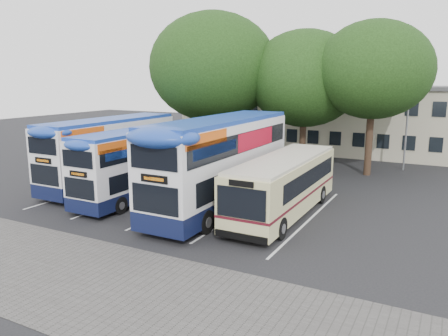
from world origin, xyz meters
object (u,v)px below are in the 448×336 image
tree_right (374,70)px  bus_dd_left (111,149)px  tree_mid (305,79)px  bus_dd_mid (142,160)px  lamp_post (409,103)px  bus_dd_right (222,159)px  bus_single (284,182)px  tree_left (213,67)px

tree_right → bus_dd_left: 18.62m
tree_mid → bus_dd_left: tree_mid is taller
bus_dd_left → bus_dd_mid: size_ratio=1.09×
lamp_post → bus_dd_right: (-7.55, -15.23, -2.41)m
tree_mid → bus_dd_left: bearing=-126.6°
bus_dd_left → bus_dd_mid: (3.51, -1.33, -0.19)m
tree_mid → tree_right: size_ratio=0.97×
lamp_post → tree_mid: 7.83m
bus_dd_mid → bus_dd_right: size_ratio=0.83×
bus_dd_right → bus_dd_mid: bearing=-177.8°
bus_single → bus_dd_right: bearing=-170.9°
bus_dd_left → bus_single: bus_dd_left is taller
tree_right → bus_dd_mid: 17.13m
lamp_post → bus_dd_left: bearing=-139.0°
lamp_post → bus_single: (-4.21, -14.69, -3.39)m
tree_left → tree_right: bearing=4.5°
bus_dd_left → bus_dd_mid: 3.75m
tree_left → tree_mid: (7.04, 1.83, -0.90)m
tree_mid → bus_dd_mid: tree_mid is taller
tree_left → tree_right: size_ratio=1.11×
tree_left → bus_single: bearing=-46.6°
tree_right → bus_dd_mid: bearing=-130.4°
tree_mid → bus_single: 13.93m
tree_mid → bus_dd_mid: bearing=-112.1°
tree_right → bus_single: bearing=-100.0°
lamp_post → bus_dd_mid: 20.19m
tree_right → bus_dd_left: tree_right is taller
bus_dd_left → bus_single: (12.01, -0.60, -0.72)m
tree_left → tree_mid: bearing=14.6°
bus_dd_mid → tree_right: bearing=49.6°
tree_left → bus_dd_mid: tree_left is taller
bus_dd_mid → bus_dd_right: 5.18m
bus_dd_mid → tree_mid: bearing=67.9°
tree_left → bus_dd_right: tree_left is taller
bus_dd_mid → bus_single: size_ratio=0.96×
bus_dd_mid → tree_left: bearing=98.2°
bus_dd_mid → bus_single: bus_dd_mid is taller
tree_left → tree_mid: size_ratio=1.15×
tree_mid → tree_right: 5.29m
tree_left → tree_right: 12.27m
tree_right → bus_dd_left: size_ratio=1.03×
tree_mid → bus_dd_right: size_ratio=0.91×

